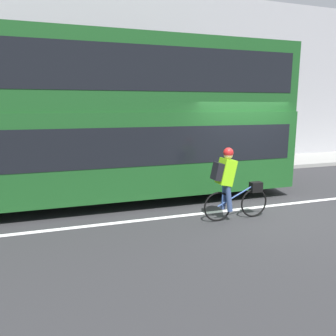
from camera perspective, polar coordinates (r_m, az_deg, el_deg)
ground_plane at (r=8.08m, az=15.08°, el=-6.92°), size 80.00×80.00×0.00m
road_center_line at (r=8.17m, az=14.67°, el=-6.69°), size 50.00×0.14×0.01m
sidewalk_curb at (r=12.57m, az=2.08°, el=0.08°), size 60.00×2.53×0.14m
building_facade at (r=13.72m, az=0.05°, el=14.91°), size 60.00×0.30×6.79m
bus at (r=8.32m, az=-17.74°, el=8.81°), size 11.43×2.61×3.98m
cyclist_on_bike at (r=7.00m, az=10.77°, el=-2.29°), size 1.52×0.32×1.56m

